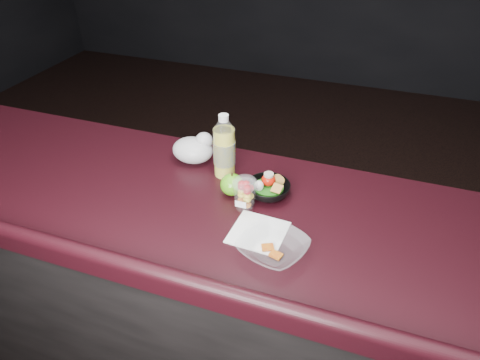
% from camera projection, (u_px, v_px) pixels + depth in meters
% --- Properties ---
extents(counter, '(4.06, 0.71, 1.02)m').
position_uv_depth(counter, '(228.00, 305.00, 1.70)').
color(counter, black).
rests_on(counter, ground).
extents(lemonade_bottle, '(0.08, 0.08, 0.24)m').
position_uv_depth(lemonade_bottle, '(224.00, 150.00, 1.49)').
color(lemonade_bottle, yellow).
rests_on(lemonade_bottle, counter).
extents(fruit_cup, '(0.08, 0.08, 0.12)m').
position_uv_depth(fruit_cup, '(245.00, 192.00, 1.36)').
color(fruit_cup, white).
rests_on(fruit_cup, counter).
extents(green_apple, '(0.08, 0.08, 0.08)m').
position_uv_depth(green_apple, '(232.00, 185.00, 1.43)').
color(green_apple, '#489411').
rests_on(green_apple, counter).
extents(plastic_bag, '(0.16, 0.13, 0.11)m').
position_uv_depth(plastic_bag, '(194.00, 149.00, 1.60)').
color(plastic_bag, silver).
rests_on(plastic_bag, counter).
extents(snack_bowl, '(0.18, 0.18, 0.08)m').
position_uv_depth(snack_bowl, '(268.00, 188.00, 1.43)').
color(snack_bowl, black).
rests_on(snack_bowl, counter).
extents(takeout_bowl, '(0.24, 0.24, 0.05)m').
position_uv_depth(takeout_bowl, '(273.00, 247.00, 1.21)').
color(takeout_bowl, silver).
rests_on(takeout_bowl, counter).
extents(paper_napkin, '(0.17, 0.17, 0.00)m').
position_uv_depth(paper_napkin, '(258.00, 232.00, 1.29)').
color(paper_napkin, white).
rests_on(paper_napkin, counter).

